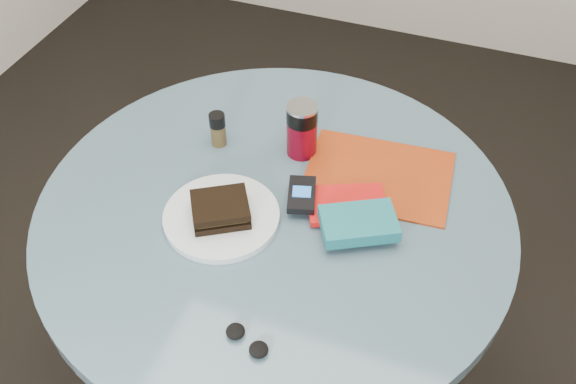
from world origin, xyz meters
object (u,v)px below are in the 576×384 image
(sandwich, at_px, (220,209))
(magazine, at_px, (378,176))
(soda_can, at_px, (302,129))
(plate, at_px, (221,217))
(red_book, at_px, (347,204))
(novel, at_px, (359,223))
(mp3_player, at_px, (302,195))
(table, at_px, (276,255))
(pepper_grinder, at_px, (218,129))
(headphones, at_px, (247,340))

(sandwich, relative_size, magazine, 0.47)
(soda_can, bearing_deg, plate, -108.59)
(red_book, distance_m, novel, 0.08)
(mp3_player, bearing_deg, magazine, 45.99)
(soda_can, relative_size, novel, 0.88)
(table, bearing_deg, red_book, 16.58)
(table, relative_size, red_book, 6.22)
(table, bearing_deg, soda_can, 90.90)
(table, xyz_separation_m, soda_can, (-0.00, 0.18, 0.23))
(table, distance_m, mp3_player, 0.20)
(pepper_grinder, relative_size, magazine, 0.27)
(plate, relative_size, soda_can, 1.83)
(plate, distance_m, soda_can, 0.27)
(magazine, relative_size, novel, 2.11)
(novel, bearing_deg, plate, 163.47)
(soda_can, distance_m, magazine, 0.20)
(plate, distance_m, red_book, 0.26)
(headphones, bearing_deg, red_book, 79.04)
(magazine, relative_size, red_book, 1.94)
(sandwich, height_order, headphones, sandwich)
(red_book, height_order, headphones, same)
(novel, xyz_separation_m, mp3_player, (-0.13, 0.04, -0.01))
(plate, height_order, pepper_grinder, pepper_grinder)
(pepper_grinder, distance_m, headphones, 0.53)
(magazine, height_order, red_book, red_book)
(mp3_player, bearing_deg, pepper_grinder, 154.34)
(pepper_grinder, relative_size, headphones, 0.88)
(sandwich, distance_m, pepper_grinder, 0.24)
(soda_can, xyz_separation_m, magazine, (0.18, -0.02, -0.06))
(plate, distance_m, pepper_grinder, 0.24)
(sandwich, relative_size, mp3_player, 1.32)
(novel, relative_size, headphones, 1.55)
(sandwich, distance_m, mp3_player, 0.17)
(mp3_player, bearing_deg, novel, -17.64)
(soda_can, relative_size, red_book, 0.81)
(table, xyz_separation_m, red_book, (0.14, 0.04, 0.18))
(magazine, height_order, novel, novel)
(pepper_grinder, height_order, magazine, pepper_grinder)
(table, xyz_separation_m, plate, (-0.09, -0.07, 0.17))
(sandwich, relative_size, red_book, 0.91)
(pepper_grinder, bearing_deg, table, -36.37)
(mp3_player, xyz_separation_m, headphones, (0.02, -0.35, -0.02))
(magazine, relative_size, mp3_player, 2.84)
(red_book, bearing_deg, magazine, 48.50)
(table, height_order, headphones, headphones)
(soda_can, bearing_deg, magazine, -5.87)
(soda_can, xyz_separation_m, pepper_grinder, (-0.19, -0.04, -0.02))
(plate, relative_size, headphones, 2.49)
(magazine, bearing_deg, novel, -93.51)
(plate, distance_m, mp3_player, 0.17)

